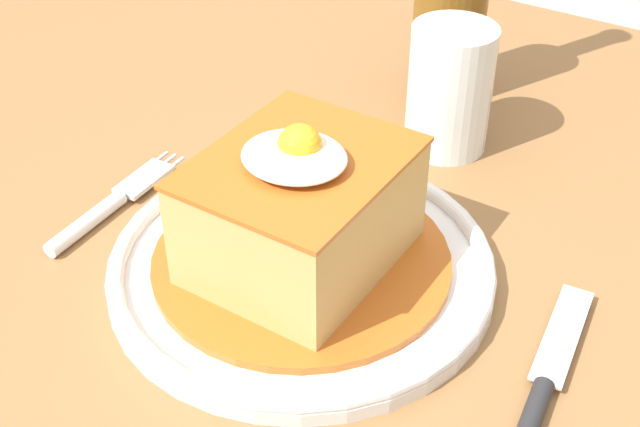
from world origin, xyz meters
The scene contains 6 objects.
dining_table centered at (0.00, 0.00, 0.65)m, with size 1.18×0.82×0.77m.
main_plate centered at (0.00, -0.11, 0.78)m, with size 0.26×0.26×0.02m.
sandwich_meal centered at (0.00, -0.11, 0.82)m, with size 0.20×0.20×0.11m.
fork centered at (-0.16, -0.13, 0.78)m, with size 0.02×0.14×0.01m.
knife centered at (0.18, -0.13, 0.78)m, with size 0.03×0.17×0.01m.
drinking_glass centered at (0.01, 0.10, 0.82)m, with size 0.07×0.07×0.10m.
Camera 1 is at (0.24, -0.46, 1.15)m, focal length 47.00 mm.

